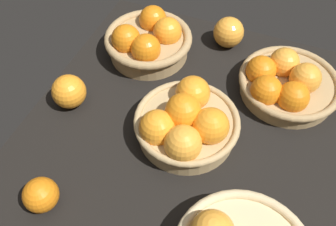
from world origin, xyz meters
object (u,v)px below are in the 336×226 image
object	(u,v)px
basket_near_left	(148,40)
loose_orange_side_gap	(229,32)
loose_orange_front_gap	(41,195)
basket_center	(186,123)
loose_orange_back_gap	(69,92)
basket_far_left	(286,83)

from	to	relation	value
basket_near_left	loose_orange_side_gap	world-z (taller)	basket_near_left
loose_orange_front_gap	loose_orange_side_gap	size ratio (longest dim) A/B	0.84
basket_center	basket_near_left	xyz separation A→B (cm)	(-22.03, -18.50, -0.08)
basket_near_left	loose_orange_side_gap	xyz separation A→B (cm)	(-11.56, 18.75, -0.48)
loose_orange_back_gap	basket_far_left	bearing A→B (deg)	114.77
loose_orange_front_gap	loose_orange_back_gap	bearing A→B (deg)	-160.96
basket_center	loose_orange_back_gap	bearing A→B (deg)	-88.01
basket_near_left	loose_orange_back_gap	xyz separation A→B (cm)	(23.03, -10.47, -0.58)
loose_orange_side_gap	basket_center	bearing A→B (deg)	-0.43
loose_orange_side_gap	loose_orange_back_gap	bearing A→B (deg)	-40.19
loose_orange_front_gap	loose_orange_back_gap	size ratio (longest dim) A/B	0.86
basket_near_left	loose_orange_back_gap	size ratio (longest dim) A/B	2.86
basket_center	loose_orange_back_gap	world-z (taller)	basket_center
basket_far_left	loose_orange_side_gap	world-z (taller)	basket_far_left
basket_far_left	loose_orange_front_gap	bearing A→B (deg)	-39.79
basket_center	loose_orange_side_gap	world-z (taller)	basket_center
loose_orange_side_gap	loose_orange_front_gap	bearing A→B (deg)	-19.27
basket_near_left	loose_orange_back_gap	bearing A→B (deg)	-24.44
loose_orange_back_gap	loose_orange_side_gap	size ratio (longest dim) A/B	0.98
basket_near_left	loose_orange_front_gap	xyz separation A→B (cm)	(47.69, -1.96, -1.16)
basket_center	basket_far_left	size ratio (longest dim) A/B	0.95
basket_center	basket_near_left	bearing A→B (deg)	-139.98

